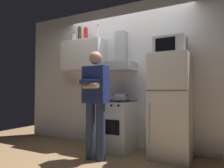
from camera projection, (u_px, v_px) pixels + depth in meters
ground_plane at (112, 154)px, 3.42m from camera, size 7.00×7.00×0.00m
back_wall_tiled at (127, 75)px, 4.00m from camera, size 4.80×0.10×2.70m
upper_cabinet at (83, 56)px, 4.22m from camera, size 0.90×0.37×0.60m
stove_oven at (116, 125)px, 3.68m from camera, size 0.60×0.62×0.87m
range_hood at (119, 60)px, 3.84m from camera, size 0.60×0.44×0.75m
refrigerator at (171, 106)px, 3.25m from camera, size 0.60×0.62×1.60m
microwave at (170, 46)px, 3.31m from camera, size 0.48×0.37×0.28m
person_standing at (95, 100)px, 3.19m from camera, size 0.38×0.33×1.64m
cooking_pot at (120, 97)px, 3.54m from camera, size 0.30×0.20×0.11m
bottle_rum_dark at (80, 34)px, 4.24m from camera, size 0.07×0.07×0.29m
bottle_soda_red at (86, 34)px, 4.21m from camera, size 0.08×0.08×0.27m
bottle_canister_steel at (74, 37)px, 4.31m from camera, size 0.10×0.10×0.19m
bottle_spice_jar at (72, 40)px, 4.39m from camera, size 0.06×0.06×0.15m
bottle_vodka_clear at (98, 32)px, 4.09m from camera, size 0.07×0.07×0.28m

